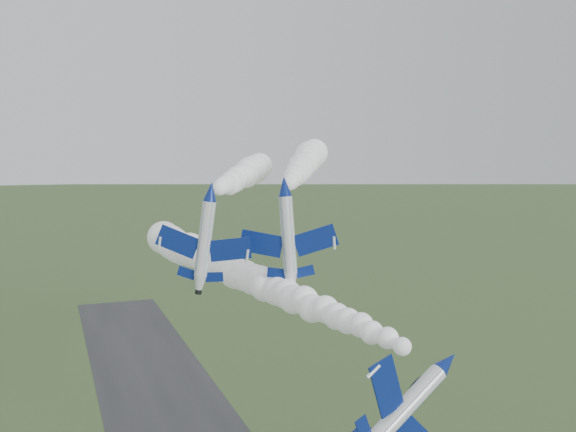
% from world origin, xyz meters
% --- Properties ---
extents(jet_lead, '(6.31, 13.28, 9.37)m').
position_xyz_m(jet_lead, '(12.03, -7.26, 30.62)').
color(jet_lead, silver).
extents(smoke_trail_jet_lead, '(19.21, 67.24, 5.75)m').
position_xyz_m(smoke_trail_jet_lead, '(4.94, 28.81, 32.10)').
color(smoke_trail_jet_lead, white).
extents(jet_pair_left, '(11.03, 12.71, 3.47)m').
position_xyz_m(jet_pair_left, '(-2.33, 19.46, 44.34)').
color(jet_pair_left, silver).
extents(smoke_trail_jet_pair_left, '(28.65, 54.51, 5.43)m').
position_xyz_m(smoke_trail_jet_pair_left, '(10.48, 48.72, 45.09)').
color(smoke_trail_jet_pair_left, white).
extents(jet_pair_right, '(11.98, 13.68, 3.61)m').
position_xyz_m(jet_pair_right, '(7.22, 20.65, 44.73)').
color(jet_pair_right, silver).
extents(smoke_trail_jet_pair_right, '(29.61, 54.77, 5.84)m').
position_xyz_m(smoke_trail_jet_pair_right, '(21.57, 49.68, 46.72)').
color(smoke_trail_jet_pair_right, white).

